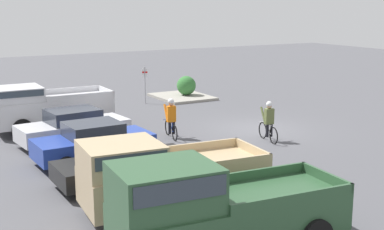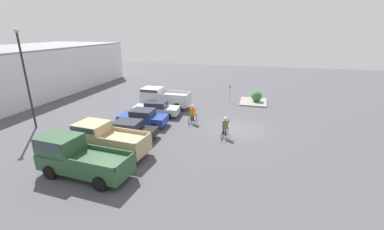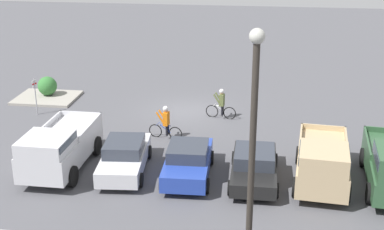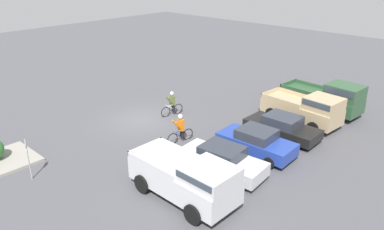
{
  "view_description": "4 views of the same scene",
  "coord_description": "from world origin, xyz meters",
  "px_view_note": "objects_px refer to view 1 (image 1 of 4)",
  "views": [
    {
      "loc": [
        -19.21,
        14.45,
        5.66
      ],
      "look_at": [
        -0.78,
        3.83,
        1.2
      ],
      "focal_mm": 50.0,
      "sensor_mm": 36.0,
      "label": 1
    },
    {
      "loc": [
        -20.7,
        -1.35,
        8.14
      ],
      "look_at": [
        -0.78,
        3.83,
        1.2
      ],
      "focal_mm": 24.0,
      "sensor_mm": 36.0,
      "label": 2
    },
    {
      "loc": [
        -4.16,
        28.58,
        10.4
      ],
      "look_at": [
        -0.78,
        3.83,
        1.2
      ],
      "focal_mm": 50.0,
      "sensor_mm": 36.0,
      "label": 3
    },
    {
      "loc": [
        14.47,
        18.0,
        9.84
      ],
      "look_at": [
        -0.78,
        3.83,
        1.2
      ],
      "focal_mm": 35.0,
      "sensor_mm": 36.0,
      "label": 4
    }
  ],
  "objects_px": {
    "sedan_0": "(125,163)",
    "sedan_2": "(73,127)",
    "pickup_truck_1": "(161,175)",
    "pickup_truck_2": "(46,107)",
    "sedan_1": "(94,142)",
    "cyclist_1": "(269,121)",
    "pickup_truck_0": "(209,206)",
    "fire_lane_sign": "(145,81)",
    "cyclist_0": "(171,117)",
    "shrub": "(186,86)"
  },
  "relations": [
    {
      "from": "pickup_truck_0",
      "to": "cyclist_0",
      "type": "distance_m",
      "value": 10.95
    },
    {
      "from": "pickup_truck_1",
      "to": "pickup_truck_2",
      "type": "relative_size",
      "value": 1.01
    },
    {
      "from": "pickup_truck_0",
      "to": "fire_lane_sign",
      "type": "xyz_separation_m",
      "value": [
        17.89,
        -6.75,
        0.12
      ]
    },
    {
      "from": "cyclist_1",
      "to": "shrub",
      "type": "relative_size",
      "value": 1.47
    },
    {
      "from": "sedan_2",
      "to": "cyclist_1",
      "type": "bearing_deg",
      "value": -116.53
    },
    {
      "from": "cyclist_0",
      "to": "sedan_2",
      "type": "bearing_deg",
      "value": 74.54
    },
    {
      "from": "pickup_truck_2",
      "to": "cyclist_1",
      "type": "distance_m",
      "value": 9.91
    },
    {
      "from": "pickup_truck_0",
      "to": "cyclist_0",
      "type": "xyz_separation_m",
      "value": [
        10.06,
        -4.31,
        -0.28
      ]
    },
    {
      "from": "pickup_truck_1",
      "to": "cyclist_0",
      "type": "xyz_separation_m",
      "value": [
        7.27,
        -4.14,
        -0.2
      ]
    },
    {
      "from": "pickup_truck_0",
      "to": "sedan_2",
      "type": "height_order",
      "value": "pickup_truck_0"
    },
    {
      "from": "pickup_truck_1",
      "to": "sedan_1",
      "type": "relative_size",
      "value": 1.22
    },
    {
      "from": "pickup_truck_1",
      "to": "sedan_0",
      "type": "relative_size",
      "value": 1.17
    },
    {
      "from": "pickup_truck_0",
      "to": "shrub",
      "type": "xyz_separation_m",
      "value": [
        18.47,
        -9.78,
        -0.44
      ]
    },
    {
      "from": "pickup_truck_1",
      "to": "cyclist_1",
      "type": "height_order",
      "value": "pickup_truck_1"
    },
    {
      "from": "pickup_truck_1",
      "to": "fire_lane_sign",
      "type": "xyz_separation_m",
      "value": [
        15.1,
        -6.57,
        0.2
      ]
    },
    {
      "from": "sedan_1",
      "to": "sedan_2",
      "type": "distance_m",
      "value": 2.8
    },
    {
      "from": "sedan_2",
      "to": "sedan_1",
      "type": "bearing_deg",
      "value": 177.25
    },
    {
      "from": "pickup_truck_0",
      "to": "fire_lane_sign",
      "type": "height_order",
      "value": "pickup_truck_0"
    },
    {
      "from": "fire_lane_sign",
      "to": "shrub",
      "type": "xyz_separation_m",
      "value": [
        0.58,
        -3.03,
        -0.56
      ]
    },
    {
      "from": "pickup_truck_1",
      "to": "cyclist_1",
      "type": "xyz_separation_m",
      "value": [
        4.77,
        -7.41,
        -0.24
      ]
    },
    {
      "from": "pickup_truck_1",
      "to": "cyclist_0",
      "type": "distance_m",
      "value": 8.37
    },
    {
      "from": "pickup_truck_1",
      "to": "fire_lane_sign",
      "type": "bearing_deg",
      "value": -23.52
    },
    {
      "from": "cyclist_0",
      "to": "cyclist_1",
      "type": "height_order",
      "value": "cyclist_0"
    },
    {
      "from": "cyclist_1",
      "to": "fire_lane_sign",
      "type": "relative_size",
      "value": 0.8
    },
    {
      "from": "sedan_2",
      "to": "shrub",
      "type": "height_order",
      "value": "sedan_2"
    },
    {
      "from": "pickup_truck_0",
      "to": "sedan_0",
      "type": "bearing_deg",
      "value": -2.96
    },
    {
      "from": "pickup_truck_2",
      "to": "shrub",
      "type": "height_order",
      "value": "pickup_truck_2"
    },
    {
      "from": "sedan_0",
      "to": "fire_lane_sign",
      "type": "relative_size",
      "value": 2.08
    },
    {
      "from": "pickup_truck_2",
      "to": "pickup_truck_0",
      "type": "bearing_deg",
      "value": 179.91
    },
    {
      "from": "pickup_truck_1",
      "to": "pickup_truck_2",
      "type": "distance_m",
      "value": 11.17
    },
    {
      "from": "shrub",
      "to": "sedan_1",
      "type": "bearing_deg",
      "value": 136.68
    },
    {
      "from": "pickup_truck_1",
      "to": "pickup_truck_2",
      "type": "xyz_separation_m",
      "value": [
        11.17,
        0.16,
        0.03
      ]
    },
    {
      "from": "sedan_1",
      "to": "cyclist_1",
      "type": "relative_size",
      "value": 2.5
    },
    {
      "from": "pickup_truck_0",
      "to": "shrub",
      "type": "bearing_deg",
      "value": -27.91
    },
    {
      "from": "sedan_0",
      "to": "cyclist_0",
      "type": "distance_m",
      "value": 6.05
    },
    {
      "from": "pickup_truck_1",
      "to": "sedan_2",
      "type": "bearing_deg",
      "value": -1.37
    },
    {
      "from": "sedan_0",
      "to": "sedan_2",
      "type": "bearing_deg",
      "value": -0.92
    },
    {
      "from": "sedan_1",
      "to": "pickup_truck_0",
      "type": "bearing_deg",
      "value": 178.33
    },
    {
      "from": "pickup_truck_1",
      "to": "cyclist_0",
      "type": "bearing_deg",
      "value": -29.62
    },
    {
      "from": "pickup_truck_0",
      "to": "cyclist_0",
      "type": "relative_size",
      "value": 3.21
    },
    {
      "from": "sedan_1",
      "to": "sedan_0",
      "type": "bearing_deg",
      "value": -179.09
    },
    {
      "from": "sedan_1",
      "to": "sedan_2",
      "type": "relative_size",
      "value": 0.94
    },
    {
      "from": "pickup_truck_0",
      "to": "sedan_2",
      "type": "xyz_separation_m",
      "value": [
        11.15,
        -0.38,
        -0.45
      ]
    },
    {
      "from": "pickup_truck_0",
      "to": "fire_lane_sign",
      "type": "relative_size",
      "value": 2.65
    },
    {
      "from": "pickup_truck_1",
      "to": "fire_lane_sign",
      "type": "distance_m",
      "value": 16.47
    },
    {
      "from": "sedan_0",
      "to": "sedan_1",
      "type": "relative_size",
      "value": 1.04
    },
    {
      "from": "sedan_0",
      "to": "pickup_truck_2",
      "type": "bearing_deg",
      "value": 1.8
    },
    {
      "from": "pickup_truck_1",
      "to": "cyclist_1",
      "type": "distance_m",
      "value": 8.81
    },
    {
      "from": "pickup_truck_0",
      "to": "shrub",
      "type": "distance_m",
      "value": 20.9
    },
    {
      "from": "sedan_0",
      "to": "shrub",
      "type": "bearing_deg",
      "value": -36.32
    }
  ]
}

